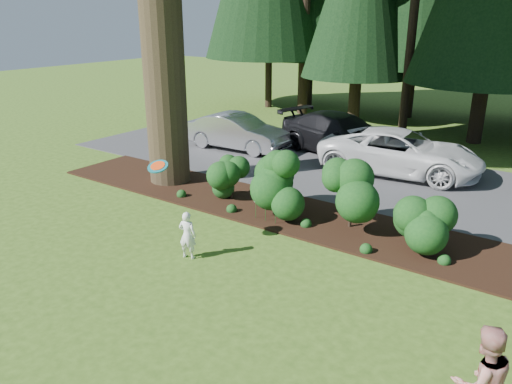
# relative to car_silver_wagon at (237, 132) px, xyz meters

# --- Properties ---
(ground) EXTENTS (80.00, 80.00, 0.00)m
(ground) POSITION_rel_car_silver_wagon_xyz_m (5.23, -7.71, -0.71)
(ground) COLOR #355618
(ground) RESTS_ON ground
(mulch_bed) EXTENTS (16.00, 2.50, 0.05)m
(mulch_bed) POSITION_rel_car_silver_wagon_xyz_m (5.23, -4.46, -0.68)
(mulch_bed) COLOR black
(mulch_bed) RESTS_ON ground
(driveway) EXTENTS (22.00, 6.00, 0.03)m
(driveway) POSITION_rel_car_silver_wagon_xyz_m (5.23, -0.21, -0.69)
(driveway) COLOR #38383A
(driveway) RESTS_ON ground
(shrub_row) EXTENTS (6.53, 1.60, 1.61)m
(shrub_row) POSITION_rel_car_silver_wagon_xyz_m (5.99, -4.57, 0.10)
(shrub_row) COLOR #133D15
(shrub_row) RESTS_ON ground
(lily_cluster) EXTENTS (0.69, 0.09, 0.57)m
(lily_cluster) POSITION_rel_car_silver_wagon_xyz_m (4.93, -5.31, -0.21)
(lily_cluster) COLOR #133D15
(lily_cluster) RESTS_ON ground
(car_silver_wagon) EXTENTS (4.17, 1.64, 1.35)m
(car_silver_wagon) POSITION_rel_car_silver_wagon_xyz_m (0.00, 0.00, 0.00)
(car_silver_wagon) COLOR #A8A8AD
(car_silver_wagon) RESTS_ON driveway
(car_white_suv) EXTENTS (5.42, 2.96, 1.44)m
(car_white_suv) POSITION_rel_car_silver_wagon_xyz_m (6.23, 0.57, 0.04)
(car_white_suv) COLOR silver
(car_white_suv) RESTS_ON driveway
(car_dark_suv) EXTENTS (5.44, 3.20, 1.48)m
(car_dark_suv) POSITION_rel_car_silver_wagon_xyz_m (3.58, 1.65, 0.06)
(car_dark_suv) COLOR black
(car_dark_suv) RESTS_ON driveway
(child) EXTENTS (0.45, 0.36, 1.07)m
(child) POSITION_rel_car_silver_wagon_xyz_m (4.65, -7.87, -0.17)
(child) COLOR white
(child) RESTS_ON ground
(adult) EXTENTS (0.96, 0.94, 1.56)m
(adult) POSITION_rel_car_silver_wagon_xyz_m (10.86, -9.37, 0.08)
(adult) COLOR #B11F17
(adult) RESTS_ON ground
(frisbee) EXTENTS (0.46, 0.42, 0.23)m
(frisbee) POSITION_rel_car_silver_wagon_xyz_m (3.90, -7.88, 1.24)
(frisbee) COLOR #156C77
(frisbee) RESTS_ON ground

